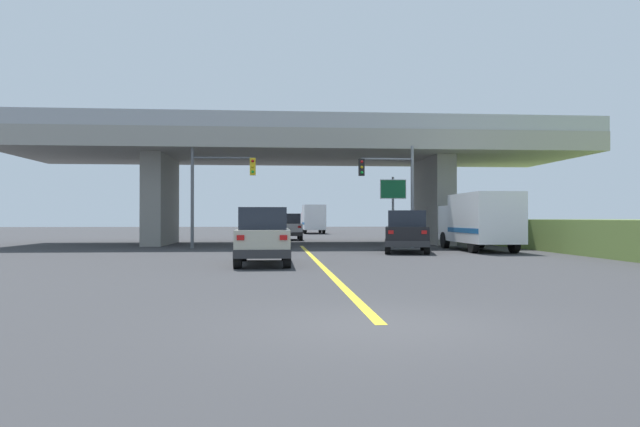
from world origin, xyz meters
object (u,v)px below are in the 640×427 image
suv_lead (263,236)px  traffic_signal_farside (214,183)px  traffic_signal_nearside (394,183)px  sedan_oncoming (289,227)px  suv_crossing (406,232)px  highway_sign (393,195)px  box_truck (479,221)px  semi_truck_distant (313,219)px

suv_lead → traffic_signal_farside: traffic_signal_farside is taller
traffic_signal_nearside → sedan_oncoming: bearing=114.2°
suv_crossing → traffic_signal_farside: bearing=165.0°
suv_lead → sedan_oncoming: 23.90m
suv_crossing → traffic_signal_farside: (-9.69, 4.87, 2.61)m
traffic_signal_nearside → highway_sign: traffic_signal_nearside is taller
suv_lead → box_truck: bearing=36.6°
box_truck → sedan_oncoming: (-9.27, 15.83, -0.53)m
traffic_signal_farside → semi_truck_distant: traffic_signal_farside is taller
suv_lead → sedan_oncoming: same height
sedan_oncoming → traffic_signal_nearside: traffic_signal_nearside is taller
suv_crossing → semi_truck_distant: (-2.03, 36.54, 0.63)m
traffic_signal_farside → traffic_signal_nearside: bearing=-1.7°
box_truck → traffic_signal_nearside: traffic_signal_nearside is taller
traffic_signal_farside → sedan_oncoming: bearing=69.8°
suv_lead → traffic_signal_nearside: 13.71m
box_truck → traffic_signal_nearside: bearing=137.3°
traffic_signal_nearside → traffic_signal_farside: traffic_signal_nearside is taller
semi_truck_distant → sedan_oncoming: bearing=-99.3°
box_truck → highway_sign: (-3.30, 5.53, 1.49)m
sedan_oncoming → highway_sign: (5.97, -10.29, 2.02)m
traffic_signal_farside → semi_truck_distant: (7.65, 31.67, -1.98)m
box_truck → traffic_signal_farside: (-13.73, 3.69, 2.08)m
highway_sign → box_truck: bearing=-59.2°
highway_sign → suv_crossing: bearing=-96.4°
box_truck → traffic_signal_farside: 14.37m
highway_sign → semi_truck_distant: highway_sign is taller
suv_lead → semi_truck_distant: semi_truck_distant is taller
suv_crossing → sedan_oncoming: same height
traffic_signal_farside → suv_lead: bearing=-76.0°
semi_truck_distant → box_truck: bearing=-80.2°
suv_crossing → highway_sign: 7.05m
semi_truck_distant → traffic_signal_nearside: bearing=-85.7°
traffic_signal_nearside → suv_lead: bearing=-122.1°
sedan_oncoming → traffic_signal_farside: size_ratio=0.82×
traffic_signal_farside → highway_sign: bearing=10.0°
suv_crossing → sedan_oncoming: bearing=118.7°
suv_lead → suv_crossing: same height
suv_crossing → box_truck: 4.25m
suv_crossing → highway_sign: bearing=95.3°
suv_lead → sedan_oncoming: bearing=86.3°
suv_lead → sedan_oncoming: size_ratio=1.01×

